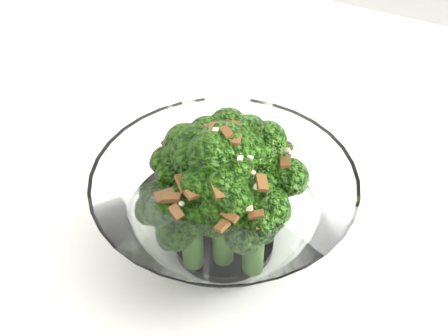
{
  "coord_description": "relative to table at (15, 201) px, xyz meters",
  "views": [
    {
      "loc": [
        0.14,
        -0.52,
        1.17
      ],
      "look_at": [
        0.13,
        -0.16,
        0.83
      ],
      "focal_mm": 55.0,
      "sensor_mm": 36.0,
      "label": 1
    }
  ],
  "objects": [
    {
      "name": "table",
      "position": [
        0.0,
        0.0,
        0.0
      ],
      "size": [
        1.42,
        1.22,
        0.75
      ],
      "color": "white",
      "rests_on": "ground"
    },
    {
      "name": "broccoli_dish",
      "position": [
        0.21,
        -0.11,
        0.12
      ],
      "size": [
        0.2,
        0.2,
        0.12
      ],
      "color": "white",
      "rests_on": "table"
    }
  ]
}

